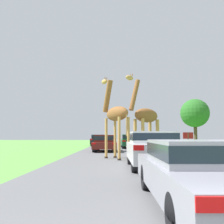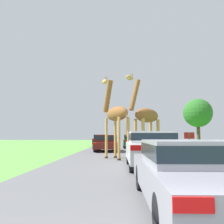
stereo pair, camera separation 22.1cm
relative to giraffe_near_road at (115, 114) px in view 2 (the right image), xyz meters
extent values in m
cube|color=#5B5B5E|center=(0.24, 17.41, -2.50)|extent=(6.55, 120.00, 0.00)
cylinder|color=tan|center=(-0.53, 0.28, -1.36)|extent=(0.15, 0.15, 2.28)
cylinder|color=#2D2319|center=(-0.53, 0.28, -2.46)|extent=(0.20, 0.20, 0.09)
cylinder|color=tan|center=(-0.02, 0.60, -1.36)|extent=(0.15, 0.15, 2.28)
cylinder|color=#2D2319|center=(-0.02, 0.60, -2.46)|extent=(0.20, 0.20, 0.09)
cylinder|color=tan|center=(0.19, -0.88, -1.36)|extent=(0.15, 0.15, 2.28)
cylinder|color=#2D2319|center=(0.19, -0.88, -2.46)|extent=(0.20, 0.20, 0.09)
cylinder|color=tan|center=(0.70, -0.56, -1.36)|extent=(0.15, 0.15, 2.28)
cylinder|color=#2D2319|center=(0.70, -0.56, -2.46)|extent=(0.20, 0.20, 0.09)
ellipsoid|color=brown|center=(0.09, -0.14, 0.01)|extent=(1.63, 2.03, 0.82)
cylinder|color=brown|center=(-0.46, 0.74, 1.16)|extent=(0.75, 0.93, 1.95)
ellipsoid|color=tan|center=(-0.68, 1.09, 2.13)|extent=(0.50, 0.60, 0.30)
cylinder|color=tan|center=(0.58, -0.92, -0.62)|extent=(0.05, 0.05, 1.26)
cone|color=brown|center=(-0.65, 0.91, 2.36)|extent=(0.07, 0.07, 0.16)
cone|color=brown|center=(-0.53, 0.98, 2.36)|extent=(0.07, 0.07, 0.16)
cylinder|color=tan|center=(1.61, 0.55, -1.36)|extent=(0.20, 0.20, 2.29)
cylinder|color=#2D2319|center=(1.61, 0.55, -2.44)|extent=(0.25, 0.25, 0.12)
cylinder|color=tan|center=(1.21, 1.01, -1.36)|extent=(0.20, 0.20, 2.29)
cylinder|color=#2D2319|center=(1.21, 1.01, -2.44)|extent=(0.25, 0.25, 0.12)
cylinder|color=tan|center=(2.65, 1.45, -1.36)|extent=(0.20, 0.20, 2.29)
cylinder|color=#2D2319|center=(2.65, 1.45, -2.44)|extent=(0.25, 0.25, 0.12)
cylinder|color=tan|center=(2.24, 1.92, -1.36)|extent=(0.20, 0.20, 2.29)
cylinder|color=#2D2319|center=(2.24, 1.92, -2.44)|extent=(0.25, 0.25, 0.12)
ellipsoid|color=brown|center=(1.93, 1.23, 0.03)|extent=(1.96, 1.84, 0.88)
cylinder|color=brown|center=(1.15, 0.55, 1.20)|extent=(0.83, 0.77, 1.94)
ellipsoid|color=tan|center=(0.83, 0.27, 2.18)|extent=(0.58, 0.55, 0.30)
cylinder|color=tan|center=(2.63, 1.85, -0.60)|extent=(0.07, 0.07, 1.26)
cone|color=brown|center=(1.00, 0.33, 2.41)|extent=(0.07, 0.07, 0.16)
cone|color=brown|center=(0.92, 0.43, 2.41)|extent=(0.07, 0.07, 0.16)
cube|color=gray|center=(1.51, -9.08, -2.00)|extent=(1.85, 4.64, 0.52)
cube|color=gray|center=(1.51, -9.08, -1.53)|extent=(1.67, 2.09, 0.40)
cube|color=#19232D|center=(1.51, -9.08, -1.51)|extent=(1.69, 2.11, 0.24)
cube|color=red|center=(0.75, -11.41, -1.81)|extent=(0.33, 0.03, 0.13)
cylinder|color=black|center=(0.77, -7.69, -2.21)|extent=(0.37, 0.58, 0.58)
cylinder|color=black|center=(2.25, -7.69, -2.21)|extent=(0.37, 0.58, 0.58)
cylinder|color=black|center=(0.77, -10.47, -2.21)|extent=(0.37, 0.58, 0.58)
cube|color=#144C28|center=(1.68, 12.06, -1.91)|extent=(1.96, 4.75, 0.58)
cube|color=#144C28|center=(1.68, 12.06, -1.34)|extent=(1.77, 2.14, 0.54)
cube|color=#19232D|center=(1.68, 12.06, -1.32)|extent=(1.79, 2.16, 0.33)
cube|color=red|center=(0.87, 9.67, -1.70)|extent=(0.35, 0.03, 0.14)
cube|color=red|center=(2.48, 9.67, -1.70)|extent=(0.35, 0.03, 0.14)
cylinder|color=black|center=(0.89, 13.48, -2.14)|extent=(0.39, 0.72, 0.72)
cylinder|color=black|center=(2.46, 13.48, -2.14)|extent=(0.39, 0.72, 0.72)
cylinder|color=black|center=(0.89, 10.63, -2.14)|extent=(0.39, 0.72, 0.72)
cylinder|color=black|center=(2.46, 10.63, -2.14)|extent=(0.39, 0.72, 0.72)
cube|color=silver|center=(1.46, -3.83, -1.87)|extent=(1.87, 4.08, 0.68)
cube|color=silver|center=(1.46, -3.83, -1.30)|extent=(1.68, 1.84, 0.45)
cube|color=#19232D|center=(1.46, -3.83, -1.27)|extent=(1.70, 1.86, 0.27)
cube|color=red|center=(0.70, -5.88, -1.62)|extent=(0.34, 0.03, 0.16)
cube|color=red|center=(2.23, -5.88, -1.62)|extent=(0.34, 0.03, 0.16)
cylinder|color=black|center=(0.71, -2.61, -2.15)|extent=(0.37, 0.70, 0.70)
cylinder|color=black|center=(2.21, -2.61, -2.15)|extent=(0.37, 0.70, 0.70)
cylinder|color=black|center=(0.71, -5.05, -2.15)|extent=(0.37, 0.70, 0.70)
cylinder|color=black|center=(2.21, -5.05, -2.15)|extent=(0.37, 0.70, 0.70)
cube|color=#561914|center=(-0.82, 6.56, -1.98)|extent=(1.91, 4.27, 0.52)
cube|color=#561914|center=(-0.82, 6.56, -1.44)|extent=(1.72, 1.92, 0.57)
cube|color=#19232D|center=(-0.82, 6.56, -1.41)|extent=(1.74, 1.94, 0.34)
cube|color=red|center=(-1.60, 4.42, -1.80)|extent=(0.34, 0.03, 0.12)
cube|color=red|center=(-0.04, 4.42, -1.80)|extent=(0.34, 0.03, 0.12)
cylinder|color=black|center=(-1.58, 7.84, -2.19)|extent=(0.38, 0.62, 0.62)
cylinder|color=black|center=(-0.06, 7.84, -2.19)|extent=(0.38, 0.62, 0.62)
cylinder|color=black|center=(-1.58, 5.28, -2.19)|extent=(0.38, 0.62, 0.62)
cylinder|color=black|center=(-0.06, 5.28, -2.19)|extent=(0.38, 0.62, 0.62)
cube|color=black|center=(-2.21, 18.11, -1.89)|extent=(1.76, 3.99, 0.69)
cube|color=black|center=(-2.21, 18.11, -1.30)|extent=(1.58, 1.80, 0.50)
cube|color=#19232D|center=(-2.21, 18.11, -1.27)|extent=(1.60, 1.81, 0.30)
cube|color=red|center=(-2.93, 16.10, -1.65)|extent=(0.32, 0.03, 0.17)
cube|color=red|center=(-1.49, 16.10, -1.65)|extent=(0.32, 0.03, 0.17)
cylinder|color=black|center=(-2.91, 19.30, -2.19)|extent=(0.35, 0.62, 0.62)
cylinder|color=black|center=(-1.50, 19.30, -2.19)|extent=(0.35, 0.62, 0.62)
cylinder|color=black|center=(-2.91, 16.91, -2.19)|extent=(0.35, 0.62, 0.62)
cylinder|color=black|center=(-1.50, 16.91, -2.19)|extent=(0.35, 0.62, 0.62)
cylinder|color=#4C3828|center=(11.97, 21.84, -0.47)|extent=(0.50, 0.50, 4.06)
sphere|color=#286623|center=(11.97, 21.84, 2.19)|extent=(4.23, 4.23, 4.23)
cylinder|color=#4C3823|center=(5.03, 3.04, -1.74)|extent=(0.08, 0.08, 1.52)
cube|color=maroon|center=(5.03, 3.04, -1.21)|extent=(0.70, 0.04, 0.44)
camera|label=1|loc=(-0.07, -13.40, -1.26)|focal=38.00mm
camera|label=2|loc=(0.15, -13.39, -1.26)|focal=38.00mm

